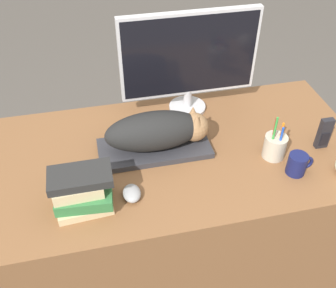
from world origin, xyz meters
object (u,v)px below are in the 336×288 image
object	(u,v)px
keyboard	(154,148)
pen_cup	(275,146)
cat	(160,130)
coffee_mug	(298,164)
monitor	(189,58)
phone	(324,134)
book_stack	(82,190)
computer_mouse	(132,193)

from	to	relation	value
keyboard	pen_cup	bearing A→B (deg)	-16.21
cat	pen_cup	world-z (taller)	pen_cup
keyboard	cat	bearing A→B (deg)	-0.00
coffee_mug	pen_cup	distance (m)	0.11
monitor	phone	distance (m)	0.61
pen_cup	cat	bearing A→B (deg)	162.92
pen_cup	phone	size ratio (longest dim) A/B	1.43
monitor	book_stack	world-z (taller)	monitor
computer_mouse	pen_cup	bearing A→B (deg)	9.20
book_stack	pen_cup	bearing A→B (deg)	6.95
monitor	pen_cup	distance (m)	0.49
coffee_mug	monitor	bearing A→B (deg)	121.25
phone	monitor	bearing A→B (deg)	141.16
book_stack	coffee_mug	bearing A→B (deg)	-1.02
coffee_mug	phone	xyz separation A→B (m)	(0.16, 0.11, 0.02)
keyboard	coffee_mug	distance (m)	0.54
cat	monitor	distance (m)	0.34
phone	book_stack	distance (m)	0.94
keyboard	book_stack	distance (m)	0.36
cat	computer_mouse	bearing A→B (deg)	-123.45
monitor	phone	xyz separation A→B (m)	(0.45, -0.36, -0.19)
computer_mouse	cat	bearing A→B (deg)	56.55
phone	book_stack	bearing A→B (deg)	-173.94
keyboard	book_stack	world-z (taller)	book_stack
keyboard	computer_mouse	size ratio (longest dim) A/B	5.12
keyboard	phone	bearing A→B (deg)	-10.29
keyboard	cat	distance (m)	0.09
computer_mouse	pen_cup	distance (m)	0.57
phone	book_stack	size ratio (longest dim) A/B	0.65
phone	keyboard	bearing A→B (deg)	169.71
computer_mouse	coffee_mug	size ratio (longest dim) A/B	0.85
phone	book_stack	xyz separation A→B (m)	(-0.94, -0.10, 0.00)
keyboard	pen_cup	xyz separation A→B (m)	(0.44, -0.13, 0.04)
cat	pen_cup	bearing A→B (deg)	-17.08
cat	monitor	bearing A→B (deg)	54.56
keyboard	book_stack	bearing A→B (deg)	-142.68
keyboard	cat	size ratio (longest dim) A/B	1.08
cat	phone	distance (m)	0.64
cat	phone	bearing A→B (deg)	-10.68
coffee_mug	phone	world-z (taller)	phone
keyboard	pen_cup	world-z (taller)	pen_cup
cat	coffee_mug	world-z (taller)	cat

